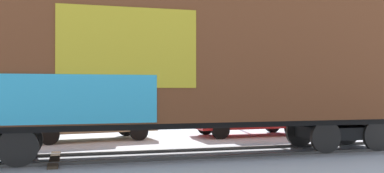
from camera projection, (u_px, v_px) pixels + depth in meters
ground_plane at (145, 157)px, 11.53m from camera, size 260.00×260.00×0.00m
track at (95, 158)px, 11.15m from camera, size 60.02×3.83×0.08m
freight_car at (180, 60)px, 11.77m from camera, size 14.60×3.46×4.59m
flagpole at (228, 10)px, 22.15m from camera, size 0.41×1.47×9.53m
hillside at (95, 71)px, 70.15m from camera, size 118.54×31.03×13.91m
parked_car_tan at (89, 117)px, 15.36m from camera, size 4.68×2.50×1.59m
parked_car_red at (248, 114)px, 16.88m from camera, size 4.48×2.08×1.67m
parked_car_blue at (375, 111)px, 18.82m from camera, size 4.17×2.21×1.76m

